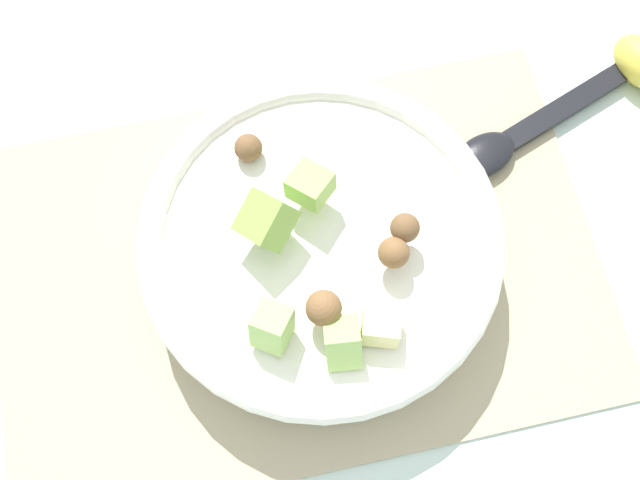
# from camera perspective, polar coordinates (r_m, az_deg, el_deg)

# --- Properties ---
(ground_plane) EXTENTS (2.40, 2.40, 0.00)m
(ground_plane) POSITION_cam_1_polar(r_m,az_deg,el_deg) (0.62, -1.65, -2.11)
(ground_plane) COLOR silver
(placemat) EXTENTS (0.47, 0.31, 0.01)m
(placemat) POSITION_cam_1_polar(r_m,az_deg,el_deg) (0.62, -1.65, -2.03)
(placemat) COLOR tan
(placemat) RESTS_ON ground_plane
(salad_bowl) EXTENTS (0.27, 0.27, 0.10)m
(salad_bowl) POSITION_cam_1_polar(r_m,az_deg,el_deg) (0.59, -0.00, -0.31)
(salad_bowl) COLOR white
(salad_bowl) RESTS_ON placemat
(serving_spoon) EXTENTS (0.24, 0.11, 0.01)m
(serving_spoon) POSITION_cam_1_polar(r_m,az_deg,el_deg) (0.69, 15.35, 8.08)
(serving_spoon) COLOR black
(serving_spoon) RESTS_ON placemat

